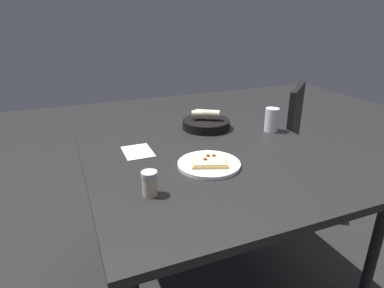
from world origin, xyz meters
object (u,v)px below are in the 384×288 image
Objects in this scene: beer_glass at (272,121)px; bread_basket at (206,123)px; chair_near at (275,136)px; dining_table at (211,169)px; pepper_shaker at (150,185)px; pizza_plate at (209,163)px.

bread_basket is at bearing 59.65° from beer_glass.
dining_table is at bearing 127.60° from chair_near.
pepper_shaker reaches higher than dining_table.
pizza_plate is 2.07× the size of beer_glass.
pepper_shaker is 1.40m from chair_near.
pizza_plate is 0.30m from pepper_shaker.
pizza_plate is 1.01× the size of bread_basket.
beer_glass is at bearing -67.66° from dining_table.
pizza_plate is at bearing 129.41° from chair_near.
dining_table is 1.25× the size of chair_near.
beer_glass is (0.25, -0.47, 0.04)m from pizza_plate.
chair_near is at bearing -68.25° from bread_basket.
dining_table is at bearing -31.07° from pizza_plate.
pizza_plate is at bearing 118.31° from beer_glass.
pizza_plate is 2.95× the size of pepper_shaker.
bread_basket is 0.34m from beer_glass.
pizza_plate is (-0.08, 0.05, 0.07)m from dining_table.
pizza_plate reaches higher than dining_table.
beer_glass is at bearing -61.69° from pizza_plate.
pepper_shaker is at bearing 114.46° from pizza_plate.
chair_near reaches higher than pizza_plate.
chair_near is at bearing -40.00° from beer_glass.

